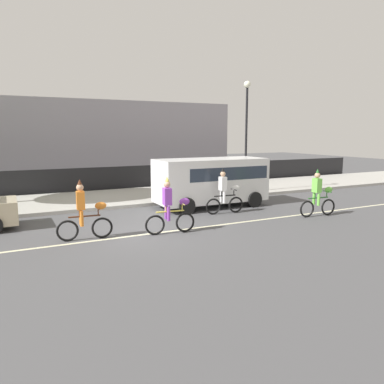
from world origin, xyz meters
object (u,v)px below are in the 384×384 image
(parade_cyclist_lime, at_px, (319,196))
(parked_van_white, at_px, (212,179))
(parade_cyclist_purple, at_px, (171,209))
(street_lamp_post, at_px, (247,120))
(parade_cyclist_zebra, at_px, (225,193))
(parade_cyclist_orange, at_px, (85,213))

(parade_cyclist_lime, distance_m, parked_van_white, 4.65)
(parade_cyclist_purple, bearing_deg, parade_cyclist_lime, -2.16)
(parade_cyclist_purple, height_order, street_lamp_post, street_lamp_post)
(parade_cyclist_lime, bearing_deg, parade_cyclist_purple, 177.84)
(parade_cyclist_zebra, xyz_separation_m, parade_cyclist_lime, (3.07, -2.13, 0.00))
(parade_cyclist_orange, distance_m, parked_van_white, 6.89)
(parade_cyclist_zebra, xyz_separation_m, parked_van_white, (0.28, 1.57, 0.44))
(parade_cyclist_lime, xyz_separation_m, parked_van_white, (-2.79, 3.69, 0.44))
(parade_cyclist_orange, relative_size, parade_cyclist_purple, 1.00)
(parade_cyclist_purple, xyz_separation_m, parked_van_white, (3.55, 3.45, 0.44))
(parade_cyclist_orange, relative_size, parade_cyclist_lime, 1.00)
(street_lamp_post, bearing_deg, parade_cyclist_orange, -152.01)
(parade_cyclist_lime, bearing_deg, street_lamp_post, 85.30)
(parade_cyclist_purple, relative_size, parade_cyclist_lime, 1.00)
(parade_cyclist_zebra, bearing_deg, parade_cyclist_purple, -150.05)
(parade_cyclist_orange, xyz_separation_m, street_lamp_post, (9.50, 5.05, 3.15))
(parade_cyclist_purple, relative_size, parade_cyclist_zebra, 1.00)
(parked_van_white, height_order, street_lamp_post, street_lamp_post)
(parade_cyclist_zebra, height_order, parade_cyclist_lime, same)
(parade_cyclist_orange, height_order, parked_van_white, parked_van_white)
(parade_cyclist_orange, bearing_deg, parade_cyclist_lime, -4.82)
(parade_cyclist_orange, height_order, parade_cyclist_purple, same)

